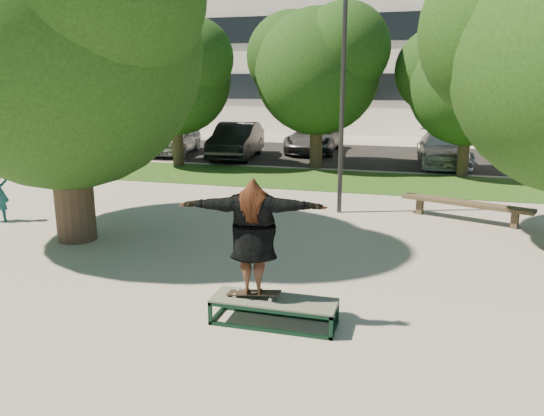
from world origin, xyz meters
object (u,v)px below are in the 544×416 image
(lamppost, at_px, (343,91))
(car_dark, at_px, (236,141))
(car_silver_b, at_px, (443,148))
(tree_left, at_px, (58,30))
(grind_box, at_px, (274,311))
(bench, at_px, (466,205))
(car_grey, at_px, (313,138))
(car_silver_a, at_px, (174,138))

(lamppost, height_order, car_dark, lamppost)
(car_dark, xyz_separation_m, car_silver_b, (8.83, 0.40, -0.10))
(tree_left, xyz_separation_m, grind_box, (5.38, -2.94, -4.23))
(lamppost, distance_m, car_dark, 10.78)
(grind_box, height_order, bench, bench)
(car_silver_b, bearing_deg, car_grey, 154.16)
(grind_box, height_order, car_dark, car_dark)
(car_silver_a, bearing_deg, grind_box, -68.70)
(lamppost, bearing_deg, grind_box, -89.27)
(bench, relative_size, car_silver_a, 0.71)
(tree_left, height_order, bench, tree_left)
(bench, relative_size, car_silver_b, 0.66)
(tree_left, bearing_deg, car_grey, 81.53)
(car_silver_b, bearing_deg, car_silver_a, 175.27)
(bench, distance_m, car_dark, 12.58)
(bench, bearing_deg, car_grey, 139.15)
(bench, bearing_deg, lamppost, -159.24)
(bench, bearing_deg, grind_box, -93.18)
(lamppost, bearing_deg, bench, -0.24)
(car_grey, bearing_deg, bench, -64.99)
(tree_left, xyz_separation_m, lamppost, (5.29, 3.91, -1.27))
(car_silver_a, xyz_separation_m, car_grey, (6.27, 2.18, -0.07))
(lamppost, height_order, grind_box, lamppost)
(tree_left, distance_m, bench, 10.13)
(bench, bearing_deg, car_silver_a, 164.13)
(grind_box, xyz_separation_m, car_grey, (-3.09, 18.33, 0.49))
(tree_left, height_order, car_grey, tree_left)
(car_grey, bearing_deg, car_silver_a, -163.94)
(bench, xyz_separation_m, car_dark, (-9.08, 8.70, 0.38))
(grind_box, bearing_deg, car_grey, 99.56)
(car_silver_a, relative_size, car_grey, 0.90)
(grind_box, relative_size, car_silver_a, 0.41)
(lamppost, bearing_deg, tree_left, -143.58)
(lamppost, height_order, car_silver_a, lamppost)
(tree_left, xyz_separation_m, car_silver_a, (-3.98, 13.21, -3.67))
(bench, height_order, car_silver_b, car_silver_b)
(lamppost, bearing_deg, car_dark, 124.32)
(car_silver_a, bearing_deg, lamppost, -53.89)
(car_grey, xyz_separation_m, car_silver_b, (5.90, -2.40, 0.01))
(car_dark, bearing_deg, tree_left, -93.25)
(tree_left, relative_size, car_silver_b, 1.50)
(car_dark, bearing_deg, car_grey, 37.59)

